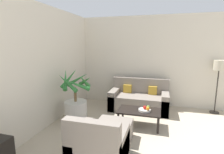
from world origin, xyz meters
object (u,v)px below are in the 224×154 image
Objects in this scene: sofa_loveseat at (139,100)px; ottoman at (115,129)px; potted_palm at (76,105)px; floor_lamp at (219,70)px; apple_red at (145,107)px; armchair at (99,146)px; apple_green at (148,107)px; fruit_bowl at (145,110)px; orange_fruit at (148,109)px; coffee_table at (139,112)px.

ottoman is (-0.27, -1.73, -0.11)m from sofa_loveseat.
floor_lamp is (3.40, 1.54, 0.78)m from potted_palm.
armchair reaches higher than apple_red.
apple_green is 0.97m from ottoman.
apple_red is (0.26, -1.06, 0.17)m from sofa_loveseat.
potted_palm is at bearing -137.64° from sofa_loveseat.
floor_lamp is at bearing 37.36° from apple_red.
ottoman is (-0.52, -0.67, -0.28)m from apple_red.
fruit_bowl is at bearing -142.60° from floor_lamp.
floor_lamp reaches higher than ottoman.
floor_lamp reaches higher than armchair.
apple_red reaches higher than ottoman.
apple_red is 0.09m from orange_fruit.
coffee_table is 0.14m from fruit_bowl.
sofa_loveseat is 2.50m from armchair.
floor_lamp is at bearing 41.35° from ottoman.
apple_red is at bearing -2.58° from coffee_table.
floor_lamp is (2.04, 0.30, 0.91)m from sofa_loveseat.
coffee_table is at bearing -167.61° from apple_green.
ottoman is at bearing -120.73° from coffee_table.
armchair is at bearing -112.26° from fruit_bowl.
sofa_loveseat is 21.21× the size of orange_fruit.
ottoman is at bearing -98.79° from sofa_loveseat.
apple_green is (-1.71, -1.31, -0.74)m from floor_lamp.
floor_lamp is at bearing 37.48° from apple_green.
coffee_table is at bearing 59.27° from ottoman.
ottoman is (-0.60, -0.72, -0.27)m from apple_green.
floor_lamp is at bearing 39.62° from orange_fruit.
coffee_table is 1.14× the size of armchair.
floor_lamp is at bearing 49.63° from armchair.
apple_red is at bearing 51.91° from ottoman.
apple_red is 0.89m from ottoman.
armchair is (-0.33, -2.48, -0.02)m from sofa_loveseat.
apple_red is 1.55m from armchair.
apple_red reaches higher than coffee_table.
apple_red is at bearing 67.70° from armchair.
sofa_loveseat is at bearing 97.24° from coffee_table.
floor_lamp reaches higher than potted_palm.
apple_green is 1.62m from armchair.
apple_green is 0.96× the size of orange_fruit.
floor_lamp is 2.39m from fruit_bowl.
floor_lamp is 1.52× the size of coffee_table.
apple_green is (0.07, 0.05, 0.06)m from fruit_bowl.
armchair reaches higher than apple_green.
ottoman is (-2.31, -2.03, -1.02)m from floor_lamp.
armchair is at bearing -97.48° from sofa_loveseat.
sofa_loveseat is 1.08m from apple_green.
orange_fruit is at bearing 45.83° from ottoman.
sofa_loveseat is 1.75m from ottoman.
potted_palm is at bearing -155.61° from floor_lamp.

